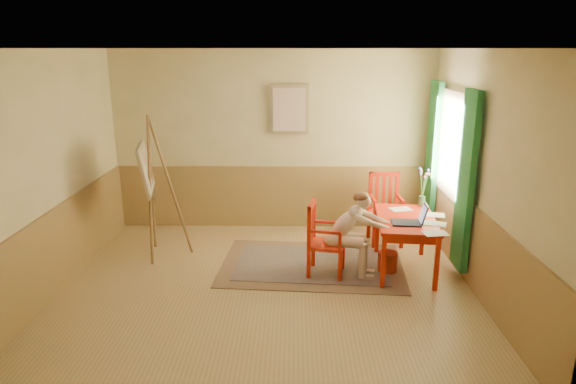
{
  "coord_description": "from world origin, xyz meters",
  "views": [
    {
      "loc": [
        0.32,
        -5.62,
        2.8
      ],
      "look_at": [
        0.25,
        0.55,
        1.05
      ],
      "focal_mm": 31.64,
      "sensor_mm": 36.0,
      "label": 1
    }
  ],
  "objects_px": {
    "laptop": "(412,220)",
    "chair_left": "(323,239)",
    "chair_back": "(385,209)",
    "table": "(406,225)",
    "easel": "(149,174)",
    "figure": "(351,230)"
  },
  "relations": [
    {
      "from": "chair_back",
      "to": "figure",
      "type": "relative_size",
      "value": 0.92
    },
    {
      "from": "table",
      "to": "chair_left",
      "type": "distance_m",
      "value": 1.08
    },
    {
      "from": "chair_back",
      "to": "laptop",
      "type": "bearing_deg",
      "value": -85.54
    },
    {
      "from": "table",
      "to": "chair_left",
      "type": "bearing_deg",
      "value": -173.21
    },
    {
      "from": "chair_left",
      "to": "chair_back",
      "type": "relative_size",
      "value": 0.92
    },
    {
      "from": "chair_back",
      "to": "figure",
      "type": "distance_m",
      "value": 1.38
    },
    {
      "from": "figure",
      "to": "easel",
      "type": "xyz_separation_m",
      "value": [
        -2.66,
        0.65,
        0.55
      ]
    },
    {
      "from": "figure",
      "to": "easel",
      "type": "height_order",
      "value": "easel"
    },
    {
      "from": "easel",
      "to": "figure",
      "type": "bearing_deg",
      "value": -13.68
    },
    {
      "from": "chair_left",
      "to": "figure",
      "type": "bearing_deg",
      "value": -9.1
    },
    {
      "from": "table",
      "to": "chair_left",
      "type": "relative_size",
      "value": 1.32
    },
    {
      "from": "figure",
      "to": "easel",
      "type": "relative_size",
      "value": 0.57
    },
    {
      "from": "table",
      "to": "chair_left",
      "type": "xyz_separation_m",
      "value": [
        -1.07,
        -0.13,
        -0.15
      ]
    },
    {
      "from": "laptop",
      "to": "chair_left",
      "type": "bearing_deg",
      "value": 175.19
    },
    {
      "from": "chair_left",
      "to": "chair_back",
      "type": "bearing_deg",
      "value": 49.62
    },
    {
      "from": "chair_back",
      "to": "laptop",
      "type": "height_order",
      "value": "chair_back"
    },
    {
      "from": "chair_left",
      "to": "figure",
      "type": "height_order",
      "value": "figure"
    },
    {
      "from": "table",
      "to": "easel",
      "type": "xyz_separation_m",
      "value": [
        -3.39,
        0.47,
        0.54
      ]
    },
    {
      "from": "easel",
      "to": "chair_left",
      "type": "bearing_deg",
      "value": -14.33
    },
    {
      "from": "chair_left",
      "to": "table",
      "type": "bearing_deg",
      "value": 6.79
    },
    {
      "from": "figure",
      "to": "chair_left",
      "type": "bearing_deg",
      "value": 170.9
    },
    {
      "from": "chair_left",
      "to": "figure",
      "type": "distance_m",
      "value": 0.37
    }
  ]
}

